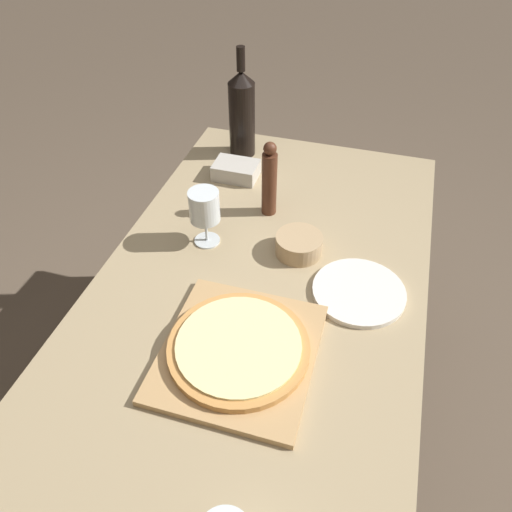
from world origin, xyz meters
name	(u,v)px	position (x,y,z in m)	size (l,w,h in m)	color
ground_plane	(255,439)	(0.00, 0.00, 0.00)	(12.00, 12.00, 0.00)	brown
dining_table	(254,319)	(0.00, 0.00, 0.65)	(0.85, 1.60, 0.74)	#9E8966
cutting_board	(239,352)	(0.02, -0.18, 0.75)	(0.34, 0.37, 0.02)	tan
pizza	(239,347)	(0.02, -0.18, 0.77)	(0.32, 0.32, 0.02)	#C68947
wine_bottle	(242,113)	(-0.24, 0.66, 0.89)	(0.09, 0.09, 0.37)	black
pepper_mill	(269,180)	(-0.06, 0.35, 0.86)	(0.04, 0.04, 0.24)	#4C2819
wine_glass	(204,208)	(-0.19, 0.17, 0.86)	(0.08, 0.08, 0.17)	silver
small_bowl	(299,245)	(0.07, 0.19, 0.77)	(0.13, 0.13, 0.05)	tan
dinner_plate	(359,292)	(0.25, 0.08, 0.75)	(0.24, 0.24, 0.01)	silver
food_container	(236,170)	(-0.21, 0.50, 0.77)	(0.14, 0.10, 0.05)	#BCB7AD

